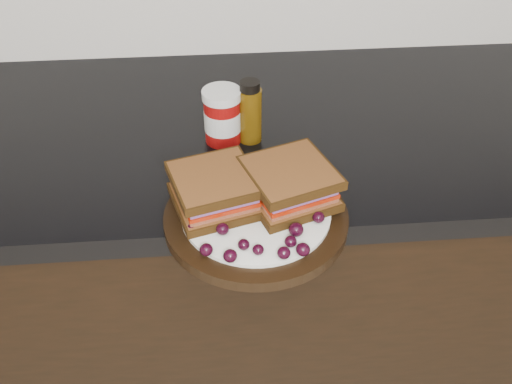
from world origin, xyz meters
TOP-DOWN VIEW (x-y plane):
  - base_cabinets at (0.00, 1.70)m, footprint 3.96×0.58m
  - countertop at (0.00, 1.70)m, footprint 3.98×0.60m
  - plate at (0.04, 1.42)m, footprint 0.28×0.28m
  - sandwich_left at (-0.03, 1.44)m, footprint 0.15×0.15m
  - sandwich_right at (0.09, 1.45)m, footprint 0.16×0.16m
  - grape_0 at (-0.06, 1.38)m, footprint 0.02×0.02m
  - grape_1 at (-0.02, 1.38)m, footprint 0.02×0.02m
  - grape_2 at (-0.04, 1.34)m, footprint 0.02×0.02m
  - grape_3 at (-0.01, 1.32)m, footprint 0.02×0.02m
  - grape_4 at (0.01, 1.34)m, footprint 0.02×0.02m
  - grape_5 at (0.03, 1.33)m, footprint 0.02×0.02m
  - grape_6 at (0.07, 1.32)m, footprint 0.02×0.02m
  - grape_7 at (0.09, 1.33)m, footprint 0.02×0.02m
  - grape_8 at (0.08, 1.34)m, footprint 0.02×0.02m
  - grape_9 at (0.09, 1.36)m, footprint 0.02×0.02m
  - grape_10 at (0.12, 1.39)m, footprint 0.02×0.02m
  - grape_11 at (0.11, 1.41)m, footprint 0.02×0.02m
  - grape_12 at (0.11, 1.42)m, footprint 0.02×0.02m
  - grape_13 at (0.13, 1.46)m, footprint 0.02×0.02m
  - grape_14 at (0.10, 1.48)m, footprint 0.02×0.02m
  - grape_15 at (0.01, 1.46)m, footprint 0.02×0.02m
  - grape_16 at (-0.04, 1.46)m, footprint 0.02×0.02m
  - grape_17 at (-0.03, 1.44)m, footprint 0.02×0.02m
  - grape_18 at (-0.05, 1.43)m, footprint 0.02×0.02m
  - grape_19 at (-0.05, 1.41)m, footprint 0.02×0.02m
  - grape_20 at (-0.02, 1.45)m, footprint 0.02×0.02m
  - grape_21 at (-0.02, 1.45)m, footprint 0.02×0.02m
  - grape_22 at (-0.03, 1.41)m, footprint 0.02×0.02m
  - condiment_jar at (-0.01, 1.65)m, footprint 0.07×0.07m
  - oil_bottle at (0.04, 1.65)m, footprint 0.05×0.05m

SIDE VIEW (x-z plane):
  - base_cabinets at x=0.00m, z-range 0.00..0.86m
  - countertop at x=0.00m, z-range 0.86..0.90m
  - plate at x=0.04m, z-range 0.90..0.92m
  - grape_22 at x=-0.03m, z-range 0.92..0.94m
  - grape_14 at x=0.10m, z-range 0.92..0.94m
  - grape_20 at x=-0.02m, z-range 0.92..0.94m
  - grape_5 at x=0.03m, z-range 0.92..0.94m
  - grape_15 at x=0.01m, z-range 0.92..0.94m
  - grape_4 at x=0.01m, z-range 0.92..0.94m
  - grape_11 at x=0.11m, z-range 0.92..0.94m
  - grape_17 at x=-0.03m, z-range 0.92..0.94m
  - grape_0 at x=-0.06m, z-range 0.92..0.94m
  - grape_18 at x=-0.05m, z-range 0.92..0.94m
  - grape_8 at x=0.08m, z-range 0.92..0.94m
  - grape_10 at x=0.12m, z-range 0.92..0.94m
  - grape_21 at x=-0.02m, z-range 0.92..0.94m
  - grape_6 at x=0.07m, z-range 0.92..0.94m
  - grape_2 at x=-0.04m, z-range 0.92..0.94m
  - grape_1 at x=-0.02m, z-range 0.92..0.94m
  - grape_16 at x=-0.04m, z-range 0.92..0.94m
  - grape_3 at x=-0.01m, z-range 0.92..0.94m
  - grape_12 at x=0.11m, z-range 0.92..0.94m
  - grape_13 at x=0.13m, z-range 0.92..0.94m
  - grape_7 at x=0.09m, z-range 0.92..0.94m
  - grape_19 at x=-0.05m, z-range 0.92..0.94m
  - grape_9 at x=0.09m, z-range 0.92..0.94m
  - condiment_jar at x=-0.01m, z-range 0.90..1.00m
  - sandwich_left at x=-0.03m, z-range 0.92..0.98m
  - sandwich_right at x=0.09m, z-range 0.92..0.98m
  - oil_bottle at x=0.04m, z-range 0.90..1.02m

